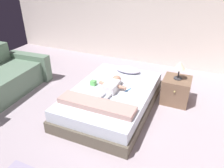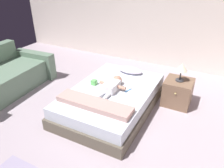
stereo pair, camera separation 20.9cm
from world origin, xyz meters
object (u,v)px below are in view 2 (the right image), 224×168
object	(u,v)px
toothbrush	(128,90)
pillow	(130,70)
bed	(112,99)
nightstand	(178,92)
lamp	(182,68)
baby	(112,86)
couch	(0,79)
toy_block	(94,82)

from	to	relation	value
toothbrush	pillow	bearing A→B (deg)	110.84
bed	nightstand	world-z (taller)	nightstand
bed	pillow	size ratio (longest dim) A/B	4.20
pillow	lamp	world-z (taller)	lamp
toothbrush	baby	bearing A→B (deg)	-161.95
bed	couch	distance (m)	2.29
couch	nightstand	world-z (taller)	couch
pillow	lamp	xyz separation A→B (m)	(0.98, -0.09, 0.27)
pillow	nightstand	xyz separation A→B (m)	(0.98, -0.09, -0.20)
bed	baby	xyz separation A→B (m)	(0.00, -0.00, 0.27)
nightstand	couch	bearing A→B (deg)	-160.23
bed	toothbrush	world-z (taller)	toothbrush
lamp	pillow	bearing A→B (deg)	175.01
nightstand	bed	bearing A→B (deg)	-145.90
lamp	toy_block	size ratio (longest dim) A/B	3.70
baby	lamp	bearing A→B (deg)	34.25
toothbrush	lamp	world-z (taller)	lamp
pillow	lamp	size ratio (longest dim) A/B	1.49
baby	nightstand	distance (m)	1.21
bed	toy_block	distance (m)	0.43
baby	couch	size ratio (longest dim) A/B	0.34
pillow	couch	distance (m)	2.58
baby	couch	xyz separation A→B (m)	(-2.24, -0.49, -0.17)
pillow	toothbrush	xyz separation A→B (m)	(0.25, -0.67, -0.05)
couch	lamp	bearing A→B (deg)	19.77
toothbrush	couch	size ratio (longest dim) A/B	0.07
toy_block	nightstand	bearing A→B (deg)	26.31
pillow	lamp	distance (m)	1.02
bed	baby	distance (m)	0.27
bed	baby	world-z (taller)	baby
toothbrush	toy_block	bearing A→B (deg)	-172.52
pillow	couch	xyz separation A→B (m)	(-2.25, -1.24, -0.15)
baby	lamp	world-z (taller)	lamp
bed	nightstand	xyz separation A→B (m)	(0.99, 0.67, 0.05)
pillow	toy_block	xyz separation A→B (m)	(-0.37, -0.75, -0.01)
pillow	baby	xyz separation A→B (m)	(-0.01, -0.76, 0.02)
toothbrush	lamp	xyz separation A→B (m)	(0.72, 0.58, 0.32)
couch	lamp	size ratio (longest dim) A/B	6.08
bed	couch	size ratio (longest dim) A/B	1.03
bed	lamp	xyz separation A→B (m)	(0.99, 0.67, 0.52)
couch	lamp	xyz separation A→B (m)	(3.23, 1.16, 0.43)
bed	toy_block	xyz separation A→B (m)	(-0.36, 0.00, 0.24)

